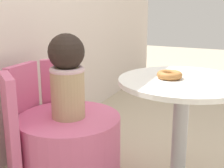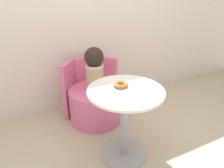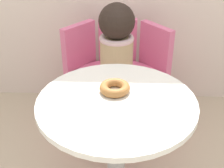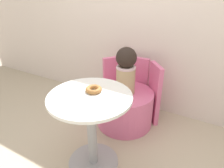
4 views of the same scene
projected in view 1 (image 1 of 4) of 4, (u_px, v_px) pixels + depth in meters
The scene contains 5 objects.
round_table at pixel (181, 121), 1.63m from camera, with size 0.66×0.66×0.70m.
tub_chair at pixel (70, 147), 1.95m from camera, with size 0.63×0.63×0.40m.
booth_backrest at pixel (34, 119), 2.02m from camera, with size 0.73×0.27×0.70m.
child_figure at pixel (67, 75), 1.83m from camera, with size 0.21×0.21×0.51m.
donut at pixel (170, 75), 1.59m from camera, with size 0.13×0.13×0.04m.
Camera 1 is at (-1.56, -0.33, 1.09)m, focal length 50.00 mm.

